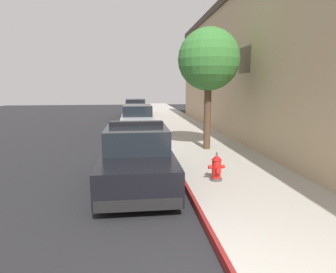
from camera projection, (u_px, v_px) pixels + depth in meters
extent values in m
cube|color=#232326|center=(66.00, 150.00, 12.53)|extent=(29.97, 60.00, 0.20)
cube|color=#ADA89E|center=(200.00, 143.00, 13.19)|extent=(3.31, 60.00, 0.16)
cube|color=maroon|center=(163.00, 143.00, 12.99)|extent=(0.08, 60.00, 0.16)
cube|color=tan|center=(307.00, 69.00, 12.35)|extent=(5.67, 27.49, 6.77)
cube|color=black|center=(245.00, 60.00, 11.97)|extent=(0.06, 1.30, 1.10)
cube|color=black|center=(202.00, 70.00, 19.50)|extent=(0.06, 1.30, 1.10)
cube|color=black|center=(137.00, 161.00, 7.94)|extent=(1.84, 4.80, 0.76)
cube|color=black|center=(137.00, 136.00, 7.97)|extent=(1.64, 2.50, 0.60)
cube|color=black|center=(139.00, 204.00, 5.70)|extent=(1.76, 0.16, 0.24)
cube|color=black|center=(136.00, 152.00, 10.28)|extent=(1.76, 0.16, 0.24)
cylinder|color=black|center=(111.00, 157.00, 9.55)|extent=(0.22, 0.64, 0.64)
cylinder|color=black|center=(162.00, 155.00, 9.75)|extent=(0.22, 0.64, 0.64)
cylinder|color=black|center=(99.00, 194.00, 6.22)|extent=(0.22, 0.64, 0.64)
cylinder|color=black|center=(177.00, 191.00, 6.42)|extent=(0.22, 0.64, 0.64)
cube|color=black|center=(136.00, 124.00, 7.86)|extent=(1.48, 0.20, 0.12)
cube|color=red|center=(123.00, 124.00, 7.82)|extent=(0.44, 0.18, 0.11)
cube|color=#1E33E0|center=(149.00, 124.00, 7.90)|extent=(0.44, 0.18, 0.11)
cube|color=#B2B5BA|center=(138.00, 122.00, 16.85)|extent=(1.84, 4.80, 0.76)
cube|color=black|center=(137.00, 110.00, 16.88)|extent=(1.64, 2.50, 0.60)
cube|color=black|center=(138.00, 132.00, 14.61)|extent=(1.76, 0.16, 0.24)
cube|color=black|center=(137.00, 121.00, 19.19)|extent=(1.76, 0.16, 0.24)
cylinder|color=black|center=(124.00, 123.00, 18.46)|extent=(0.22, 0.64, 0.64)
cylinder|color=black|center=(151.00, 122.00, 18.66)|extent=(0.22, 0.64, 0.64)
cylinder|color=black|center=(122.00, 131.00, 15.14)|extent=(0.22, 0.64, 0.64)
cylinder|color=black|center=(154.00, 130.00, 15.34)|extent=(0.22, 0.64, 0.64)
cube|color=maroon|center=(136.00, 110.00, 25.13)|extent=(1.84, 4.80, 0.76)
cube|color=black|center=(135.00, 102.00, 25.16)|extent=(1.64, 2.50, 0.60)
cube|color=black|center=(136.00, 116.00, 22.89)|extent=(1.76, 0.16, 0.24)
cube|color=black|center=(135.00, 111.00, 27.47)|extent=(1.76, 0.16, 0.24)
cylinder|color=black|center=(126.00, 112.00, 26.74)|extent=(0.22, 0.64, 0.64)
cylinder|color=black|center=(145.00, 111.00, 26.94)|extent=(0.22, 0.64, 0.64)
cylinder|color=black|center=(125.00, 115.00, 23.41)|extent=(0.22, 0.64, 0.64)
cylinder|color=black|center=(146.00, 115.00, 23.61)|extent=(0.22, 0.64, 0.64)
cylinder|color=#4C4C51|center=(216.00, 179.00, 7.64)|extent=(0.32, 0.32, 0.06)
cylinder|color=red|center=(216.00, 169.00, 7.60)|extent=(0.24, 0.24, 0.50)
cone|color=red|center=(217.00, 157.00, 7.54)|extent=(0.28, 0.28, 0.14)
cylinder|color=#4C4C51|center=(217.00, 154.00, 7.52)|extent=(0.05, 0.05, 0.06)
cylinder|color=red|center=(210.00, 167.00, 7.57)|extent=(0.10, 0.10, 0.10)
cylinder|color=red|center=(223.00, 167.00, 7.61)|extent=(0.10, 0.10, 0.10)
cylinder|color=red|center=(218.00, 171.00, 7.42)|extent=(0.13, 0.12, 0.13)
cylinder|color=brown|center=(207.00, 116.00, 11.31)|extent=(0.28, 0.28, 2.67)
sphere|color=#387A33|center=(209.00, 59.00, 10.94)|extent=(2.37, 2.37, 2.37)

